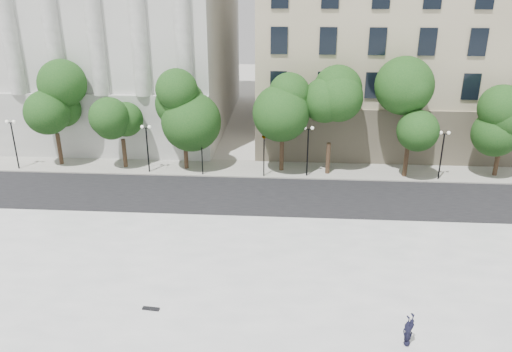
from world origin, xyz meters
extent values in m
cube|color=white|center=(0.00, 3.00, 0.23)|extent=(44.00, 22.00, 0.45)
cube|color=black|center=(0.00, 18.00, 0.01)|extent=(60.00, 8.00, 0.02)
cube|color=#AFADA2|center=(0.00, 24.00, 0.06)|extent=(60.00, 4.00, 0.12)
cube|color=silver|center=(-17.00, 39.00, 12.50)|extent=(30.00, 26.00, 25.00)
cube|color=#C3B694|center=(20.00, 39.00, 10.50)|extent=(36.00, 26.00, 21.00)
cylinder|color=black|center=(-2.16, 22.30, 1.75)|extent=(0.10, 0.10, 3.50)
imported|color=black|center=(-2.16, 22.30, 3.87)|extent=(0.83, 1.86, 0.73)
cylinder|color=black|center=(2.99, 22.30, 1.75)|extent=(0.10, 0.10, 3.50)
imported|color=black|center=(2.99, 22.30, 3.82)|extent=(0.68, 1.61, 0.63)
imported|color=black|center=(10.41, 1.73, 0.67)|extent=(1.40, 1.65, 0.44)
cube|color=black|center=(-1.54, 3.47, 0.49)|extent=(0.86, 0.30, 0.09)
cylinder|color=#382619|center=(-15.12, 23.98, 1.45)|extent=(0.36, 0.36, 2.90)
sphere|color=#113D13|center=(-15.12, 23.98, 5.38)|extent=(3.49, 3.49, 3.49)
cylinder|color=#382619|center=(-9.21, 23.67, 1.31)|extent=(0.36, 0.36, 2.62)
sphere|color=#113D13|center=(-9.21, 23.67, 4.86)|extent=(3.61, 3.61, 3.61)
cylinder|color=#382619|center=(-3.82, 23.68, 1.39)|extent=(0.36, 0.36, 2.79)
sphere|color=#113D13|center=(-3.82, 23.68, 5.18)|extent=(4.27, 4.27, 4.27)
cylinder|color=#382619|center=(4.43, 23.77, 1.44)|extent=(0.36, 0.36, 2.88)
sphere|color=#113D13|center=(4.43, 23.77, 5.36)|extent=(3.91, 3.91, 3.91)
cylinder|color=#382619|center=(8.33, 23.29, 1.39)|extent=(0.36, 0.36, 2.78)
sphere|color=#113D13|center=(8.33, 23.29, 5.16)|extent=(3.61, 3.61, 3.61)
cylinder|color=#382619|center=(14.70, 23.06, 1.57)|extent=(0.36, 0.36, 3.13)
sphere|color=#113D13|center=(14.70, 23.06, 5.82)|extent=(4.03, 4.03, 4.03)
cylinder|color=#382619|center=(22.30, 23.77, 1.30)|extent=(0.36, 0.36, 2.60)
sphere|color=#113D13|center=(22.30, 23.77, 4.83)|extent=(3.63, 3.63, 3.63)
cylinder|color=black|center=(-18.33, 22.60, 2.11)|extent=(0.12, 0.12, 4.21)
cube|color=black|center=(-18.33, 22.60, 4.21)|extent=(0.60, 0.06, 0.06)
sphere|color=white|center=(-18.63, 22.60, 4.31)|extent=(0.28, 0.28, 0.28)
sphere|color=white|center=(-18.03, 22.60, 4.31)|extent=(0.28, 0.28, 0.28)
cylinder|color=black|center=(-6.81, 22.60, 1.99)|extent=(0.12, 0.12, 3.98)
cube|color=black|center=(-6.81, 22.60, 3.98)|extent=(0.60, 0.06, 0.06)
sphere|color=white|center=(-7.11, 22.60, 4.08)|extent=(0.28, 0.28, 0.28)
sphere|color=white|center=(-6.51, 22.60, 4.08)|extent=(0.28, 0.28, 0.28)
cylinder|color=black|center=(6.57, 22.60, 2.08)|extent=(0.12, 0.12, 4.15)
cube|color=black|center=(6.57, 22.60, 4.15)|extent=(0.60, 0.06, 0.06)
sphere|color=white|center=(6.27, 22.60, 4.25)|extent=(0.28, 0.28, 0.28)
sphere|color=white|center=(6.87, 22.60, 4.25)|extent=(0.28, 0.28, 0.28)
cylinder|color=black|center=(17.36, 22.60, 1.99)|extent=(0.12, 0.12, 3.97)
cube|color=black|center=(17.36, 22.60, 3.97)|extent=(0.60, 0.06, 0.06)
sphere|color=white|center=(17.06, 22.60, 4.07)|extent=(0.28, 0.28, 0.28)
sphere|color=white|center=(17.66, 22.60, 4.07)|extent=(0.28, 0.28, 0.28)
camera|label=1|loc=(4.97, -16.36, 15.59)|focal=35.00mm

